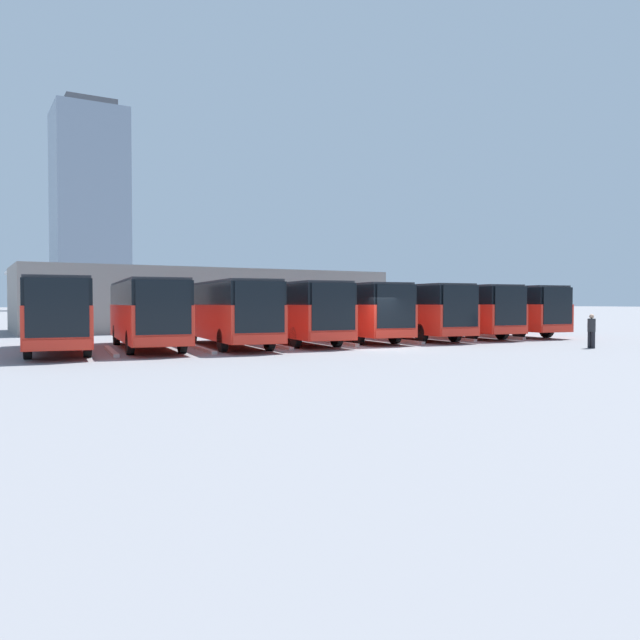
# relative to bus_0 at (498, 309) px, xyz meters

# --- Properties ---
(ground_plane) EXTENTS (600.00, 600.00, 0.00)m
(ground_plane) POSITION_rel_bus_0_xyz_m (13.95, 5.90, -1.83)
(ground_plane) COLOR gray
(bus_0) EXTENTS (3.89, 11.38, 3.29)m
(bus_0) POSITION_rel_bus_0_xyz_m (0.00, 0.00, 0.00)
(bus_0) COLOR red
(bus_0) RESTS_ON ground_plane
(curb_divider_0) EXTENTS (0.94, 5.59, 0.15)m
(curb_divider_0) POSITION_rel_bus_0_xyz_m (1.99, 1.65, -1.76)
(curb_divider_0) COLOR #B2B2AD
(curb_divider_0) RESTS_ON ground_plane
(bus_1) EXTENTS (3.89, 11.38, 3.29)m
(bus_1) POSITION_rel_bus_0_xyz_m (3.99, 0.03, 0.00)
(bus_1) COLOR red
(bus_1) RESTS_ON ground_plane
(curb_divider_1) EXTENTS (0.94, 5.59, 0.15)m
(curb_divider_1) POSITION_rel_bus_0_xyz_m (5.98, 1.68, -1.76)
(curb_divider_1) COLOR #B2B2AD
(curb_divider_1) RESTS_ON ground_plane
(bus_2) EXTENTS (3.89, 11.38, 3.29)m
(bus_2) POSITION_rel_bus_0_xyz_m (7.97, 0.26, 0.00)
(bus_2) COLOR red
(bus_2) RESTS_ON ground_plane
(curb_divider_2) EXTENTS (0.94, 5.59, 0.15)m
(curb_divider_2) POSITION_rel_bus_0_xyz_m (9.96, 1.91, -1.76)
(curb_divider_2) COLOR #B2B2AD
(curb_divider_2) RESTS_ON ground_plane
(bus_3) EXTENTS (3.89, 11.38, 3.29)m
(bus_3) POSITION_rel_bus_0_xyz_m (11.96, -0.08, 0.00)
(bus_3) COLOR red
(bus_3) RESTS_ON ground_plane
(curb_divider_3) EXTENTS (0.94, 5.59, 0.15)m
(curb_divider_3) POSITION_rel_bus_0_xyz_m (13.95, 1.57, -1.76)
(curb_divider_3) COLOR #B2B2AD
(curb_divider_3) RESTS_ON ground_plane
(bus_4) EXTENTS (3.89, 11.38, 3.29)m
(bus_4) POSITION_rel_bus_0_xyz_m (15.94, 0.39, 0.00)
(bus_4) COLOR red
(bus_4) RESTS_ON ground_plane
(curb_divider_4) EXTENTS (0.94, 5.59, 0.15)m
(curb_divider_4) POSITION_rel_bus_0_xyz_m (17.93, 2.03, -1.76)
(curb_divider_4) COLOR #B2B2AD
(curb_divider_4) RESTS_ON ground_plane
(bus_5) EXTENTS (3.89, 11.38, 3.29)m
(bus_5) POSITION_rel_bus_0_xyz_m (19.93, 0.89, 0.00)
(bus_5) COLOR red
(bus_5) RESTS_ON ground_plane
(curb_divider_5) EXTENTS (0.94, 5.59, 0.15)m
(curb_divider_5) POSITION_rel_bus_0_xyz_m (21.92, 2.54, -1.76)
(curb_divider_5) COLOR #B2B2AD
(curb_divider_5) RESTS_ON ground_plane
(bus_6) EXTENTS (3.89, 11.38, 3.29)m
(bus_6) POSITION_rel_bus_0_xyz_m (23.91, 0.34, 0.00)
(bus_6) COLOR red
(bus_6) RESTS_ON ground_plane
(curb_divider_6) EXTENTS (0.94, 5.59, 0.15)m
(curb_divider_6) POSITION_rel_bus_0_xyz_m (25.90, 1.99, -1.76)
(curb_divider_6) COLOR #B2B2AD
(curb_divider_6) RESTS_ON ground_plane
(bus_7) EXTENTS (3.89, 11.38, 3.29)m
(bus_7) POSITION_rel_bus_0_xyz_m (27.90, 0.39, 0.00)
(bus_7) COLOR red
(bus_7) RESTS_ON ground_plane
(pedestrian) EXTENTS (0.39, 0.40, 1.68)m
(pedestrian) POSITION_rel_bus_0_xyz_m (4.92, 10.93, -0.93)
(pedestrian) COLOR black
(pedestrian) RESTS_ON ground_plane
(station_building) EXTENTS (29.21, 13.07, 4.91)m
(station_building) POSITION_rel_bus_0_xyz_m (13.95, -18.95, 0.66)
(station_building) COLOR gray
(station_building) RESTS_ON ground_plane
(office_tower) EXTENTS (19.69, 19.69, 60.09)m
(office_tower) POSITION_rel_bus_0_xyz_m (-0.94, -159.98, 27.61)
(office_tower) COLOR #7F8EA3
(office_tower) RESTS_ON ground_plane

